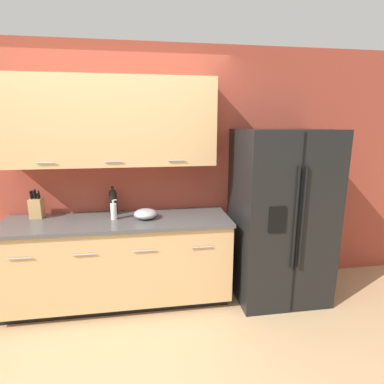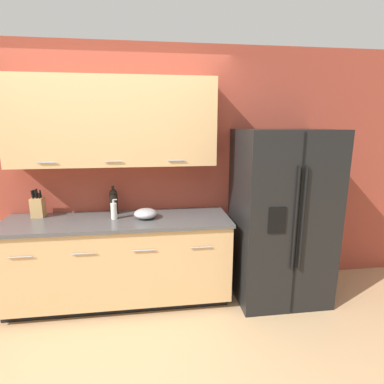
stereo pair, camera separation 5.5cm
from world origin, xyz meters
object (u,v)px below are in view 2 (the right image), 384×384
knife_block (38,207)px  mixing_bowl (146,214)px  soap_dispenser (114,211)px  refrigerator (280,216)px  wine_bottle (114,201)px

knife_block → mixing_bowl: (1.07, -0.20, -0.05)m
soap_dispenser → knife_block: bearing=167.1°
refrigerator → wine_bottle: bearing=171.2°
refrigerator → mixing_bowl: refrigerator is taller
knife_block → wine_bottle: (0.74, 0.01, 0.03)m
mixing_bowl → refrigerator: bearing=-2.4°
soap_dispenser → mixing_bowl: soap_dispenser is taller
soap_dispenser → mixing_bowl: 0.31m
mixing_bowl → knife_block: bearing=169.6°
knife_block → wine_bottle: wine_bottle is taller
wine_bottle → knife_block: bearing=-179.3°
wine_bottle → mixing_bowl: wine_bottle is taller
wine_bottle → mixing_bowl: 0.40m
wine_bottle → soap_dispenser: size_ratio=1.48×
soap_dispenser → refrigerator: bearing=-2.7°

